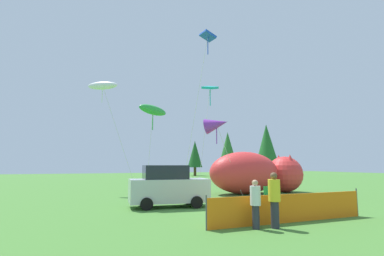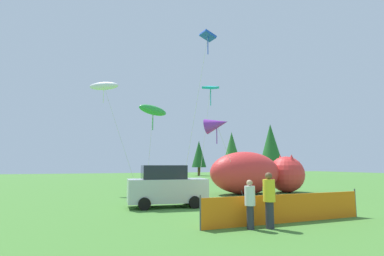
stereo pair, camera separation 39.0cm
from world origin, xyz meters
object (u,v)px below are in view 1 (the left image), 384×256
at_px(kite_green_fish, 153,110).
at_px(spectator_in_grey_shirt, 255,202).
at_px(parked_car, 168,187).
at_px(kite_blue_box, 207,40).
at_px(kite_teal_diamond, 210,89).
at_px(spectator_in_black_shirt, 274,197).
at_px(folding_chair, 270,194).
at_px(kite_purple_delta, 217,124).
at_px(kite_white_ghost, 103,86).
at_px(inflatable_cat, 255,174).

bearing_deg(kite_green_fish, spectator_in_grey_shirt, -84.50).
relative_size(parked_car, kite_blue_box, 0.36).
relative_size(kite_blue_box, kite_teal_diamond, 1.40).
distance_m(parked_car, spectator_in_black_shirt, 6.24).
height_order(folding_chair, kite_green_fish, kite_green_fish).
height_order(kite_blue_box, kite_purple_delta, kite_blue_box).
distance_m(parked_car, spectator_in_grey_shirt, 5.94).
distance_m(parked_car, kite_green_fish, 6.35).
xyz_separation_m(folding_chair, kite_blue_box, (-1.56, 4.28, 9.87)).
height_order(folding_chair, kite_purple_delta, kite_purple_delta).
bearing_deg(kite_white_ghost, inflatable_cat, -21.87).
bearing_deg(folding_chair, inflatable_cat, 159.25).
relative_size(kite_teal_diamond, kite_white_ghost, 0.93).
bearing_deg(inflatable_cat, kite_green_fish, 177.57).
distance_m(kite_teal_diamond, kite_green_fish, 4.53).
bearing_deg(kite_teal_diamond, kite_green_fish, -178.06).
bearing_deg(kite_teal_diamond, folding_chair, -82.17).
relative_size(inflatable_cat, kite_purple_delta, 1.42).
relative_size(kite_purple_delta, kite_green_fish, 0.89).
bearing_deg(kite_green_fish, kite_teal_diamond, 1.94).
bearing_deg(parked_car, kite_blue_box, 46.92).
height_order(kite_purple_delta, kite_white_ghost, kite_white_ghost).
height_order(inflatable_cat, kite_white_ghost, kite_white_ghost).
distance_m(kite_purple_delta, kite_white_ghost, 9.25).
xyz_separation_m(parked_car, spectator_in_black_shirt, (1.88, -5.95, 0.00)).
xyz_separation_m(folding_chair, kite_purple_delta, (-0.90, 4.35, 4.15)).
xyz_separation_m(kite_purple_delta, kite_teal_diamond, (0.12, 1.27, 2.67)).
relative_size(folding_chair, spectator_in_grey_shirt, 0.60).
distance_m(folding_chair, kite_green_fish, 8.91).
bearing_deg(inflatable_cat, folding_chair, -117.99).
bearing_deg(kite_teal_diamond, kite_white_ghost, 150.69).
bearing_deg(inflatable_cat, kite_white_ghost, 156.55).
distance_m(folding_chair, kite_white_ghost, 14.39).
distance_m(spectator_in_grey_shirt, kite_teal_diamond, 12.63).
bearing_deg(parked_car, spectator_in_black_shirt, -67.11).
bearing_deg(folding_chair, parked_car, -96.09).
bearing_deg(spectator_in_grey_shirt, folding_chair, 50.20).
xyz_separation_m(kite_purple_delta, kite_green_fish, (-4.03, 1.13, 0.86)).
relative_size(parked_car, kite_green_fish, 0.66).
bearing_deg(kite_green_fish, kite_blue_box, -19.69).
bearing_deg(kite_purple_delta, kite_teal_diamond, 84.52).
bearing_deg(spectator_in_black_shirt, kite_teal_diamond, 76.46).
relative_size(spectator_in_grey_shirt, kite_teal_diamond, 0.20).
relative_size(spectator_in_black_shirt, kite_blue_box, 0.17).
bearing_deg(kite_blue_box, spectator_in_grey_shirt, -104.81).
height_order(kite_blue_box, kite_green_fish, kite_blue_box).
relative_size(parked_car, kite_teal_diamond, 0.51).
distance_m(parked_car, kite_white_ghost, 11.28).
height_order(parked_car, spectator_in_black_shirt, parked_car).
bearing_deg(kite_green_fish, spectator_in_black_shirt, -81.07).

